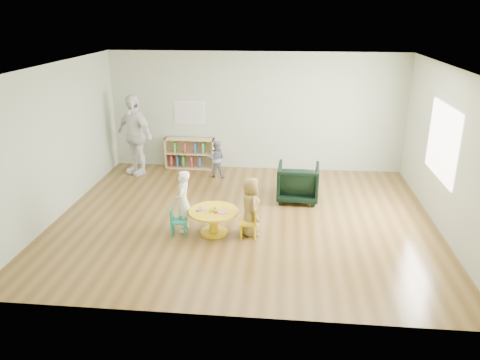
{
  "coord_description": "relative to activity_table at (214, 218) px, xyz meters",
  "views": [
    {
      "loc": [
        0.72,
        -7.99,
        3.71
      ],
      "look_at": [
        -0.05,
        -0.3,
        0.87
      ],
      "focal_mm": 35.0,
      "sensor_mm": 36.0,
      "label": 1
    }
  ],
  "objects": [
    {
      "name": "room",
      "position": [
        0.49,
        0.68,
        1.59
      ],
      "size": [
        7.1,
        7.0,
        2.8
      ],
      "color": "brown",
      "rests_on": "ground"
    },
    {
      "name": "alphabet_poster",
      "position": [
        -1.13,
        3.66,
        1.05
      ],
      "size": [
        0.74,
        0.01,
        0.54
      ],
      "color": "white",
      "rests_on": "ground"
    },
    {
      "name": "adult_caretaker",
      "position": [
        -2.32,
        3.0,
        0.64
      ],
      "size": [
        1.18,
        0.97,
        1.89
      ],
      "primitive_type": "imported",
      "rotation": [
        0.0,
        0.0,
        -0.55
      ],
      "color": "white",
      "rests_on": "ground"
    },
    {
      "name": "toddler",
      "position": [
        -0.38,
        2.92,
        0.14
      ],
      "size": [
        0.46,
        0.38,
        0.88
      ],
      "primitive_type": "imported",
      "rotation": [
        0.0,
        0.0,
        3.03
      ],
      "color": "#1A193F",
      "rests_on": "ground"
    },
    {
      "name": "child_left",
      "position": [
        -0.54,
        0.06,
        0.26
      ],
      "size": [
        0.28,
        0.41,
        1.11
      ],
      "primitive_type": "imported",
      "rotation": [
        0.0,
        0.0,
        -1.55
      ],
      "color": "white",
      "rests_on": "ground"
    },
    {
      "name": "kid_chair_right",
      "position": [
        0.64,
        -0.06,
        -0.01
      ],
      "size": [
        0.33,
        0.33,
        0.54
      ],
      "rotation": [
        0.0,
        0.0,
        1.7
      ],
      "color": "yellow",
      "rests_on": "ground"
    },
    {
      "name": "bookshelf",
      "position": [
        -1.14,
        3.53,
        0.07
      ],
      "size": [
        1.2,
        0.3,
        0.75
      ],
      "color": "tan",
      "rests_on": "ground"
    },
    {
      "name": "child_right",
      "position": [
        0.64,
        0.02,
        0.22
      ],
      "size": [
        0.48,
        0.59,
        1.05
      ],
      "primitive_type": "imported",
      "rotation": [
        0.0,
        0.0,
        1.91
      ],
      "color": "gold",
      "rests_on": "ground"
    },
    {
      "name": "armchair",
      "position": [
        1.48,
        1.68,
        0.08
      ],
      "size": [
        0.85,
        0.88,
        0.76
      ],
      "primitive_type": "imported",
      "rotation": [
        0.0,
        0.0,
        3.1
      ],
      "color": "black",
      "rests_on": "ground"
    },
    {
      "name": "activity_table",
      "position": [
        0.0,
        0.0,
        0.0
      ],
      "size": [
        0.86,
        0.86,
        0.48
      ],
      "rotation": [
        0.0,
        0.0,
        0.03
      ],
      "color": "yellow",
      "rests_on": "ground"
    },
    {
      "name": "kid_chair_left",
      "position": [
        -0.64,
        -0.1,
        -0.03
      ],
      "size": [
        0.3,
        0.3,
        0.5
      ],
      "rotation": [
        0.0,
        0.0,
        -1.46
      ],
      "color": "#198C78",
      "rests_on": "ground"
    }
  ]
}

